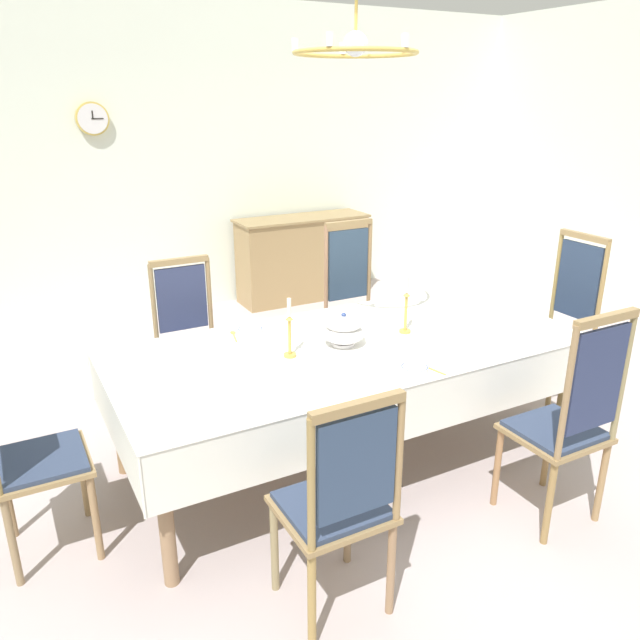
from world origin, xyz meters
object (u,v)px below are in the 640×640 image
at_px(chair_south_a, 339,501).
at_px(candlestick_west, 290,334).
at_px(chair_north_a, 190,338).
at_px(bowl_near_right, 250,330).
at_px(chair_south_b, 568,419).
at_px(soup_tureen, 344,330).
at_px(dining_table, 350,355).
at_px(chair_head_east, 562,320).
at_px(chair_north_b, 355,302).
at_px(candlestick_east, 406,310).
at_px(sideboard, 302,258).
at_px(spoon_secondary, 233,334).
at_px(chair_head_west, 25,452).
at_px(spoon_primary, 426,366).
at_px(bowl_near_left, 414,369).
at_px(chandelier, 355,50).
at_px(mounted_clock, 92,119).

relative_size(chair_south_a, candlestick_west, 3.21).
xyz_separation_m(chair_north_a, bowl_near_right, (0.21, -0.58, 0.21)).
relative_size(chair_south_b, soup_tureen, 4.97).
bearing_deg(dining_table, chair_head_east, 0.00).
relative_size(chair_north_a, chair_north_b, 0.89).
relative_size(chair_south_b, candlestick_east, 3.38).
bearing_deg(chair_north_b, candlestick_west, 44.30).
distance_m(chair_south_b, chair_head_east, 1.50).
bearing_deg(sideboard, chair_south_a, 65.20).
bearing_deg(spoon_secondary, soup_tureen, -30.18).
bearing_deg(chair_head_west, sideboard, 135.58).
height_order(candlestick_west, spoon_primary, candlestick_west).
distance_m(chair_south_a, spoon_secondary, 1.50).
height_order(chair_south_b, bowl_near_right, chair_south_b).
xyz_separation_m(chair_head_west, bowl_near_left, (1.85, -0.50, 0.22)).
relative_size(dining_table, chair_head_east, 2.21).
height_order(bowl_near_left, chandelier, chandelier).
xyz_separation_m(dining_table, candlestick_east, (0.39, 0.00, 0.21)).
bearing_deg(chair_south_b, mounted_clock, 108.34).
xyz_separation_m(mounted_clock, chandelier, (0.76, -3.28, 0.41)).
xyz_separation_m(chair_head_west, spoon_primary, (1.94, -0.47, 0.21)).
relative_size(chair_north_a, candlestick_west, 3.28).
distance_m(chair_head_west, bowl_near_right, 1.40).
relative_size(chair_head_east, candlestick_east, 3.47).
relative_size(chair_north_b, bowl_near_left, 8.63).
height_order(chair_head_west, mounted_clock, mounted_clock).
distance_m(spoon_secondary, sideboard, 3.13).
height_order(chair_head_west, chair_head_east, chair_head_east).
bearing_deg(candlestick_west, spoon_secondary, 108.81).
relative_size(chair_south_a, chair_head_west, 1.00).
height_order(soup_tureen, candlestick_east, candlestick_east).
xyz_separation_m(chair_north_b, chair_head_west, (-2.42, -1.03, -0.05)).
xyz_separation_m(chair_south_b, candlestick_east, (-0.28, 1.02, 0.31)).
bearing_deg(chair_head_west, mounted_clock, 163.12).
distance_m(chair_head_east, spoon_secondary, 2.36).
distance_m(candlestick_west, bowl_near_right, 0.45).
xyz_separation_m(soup_tureen, mounted_clock, (-0.72, 3.28, 1.06)).
bearing_deg(chair_north_b, spoon_secondary, 25.07).
bearing_deg(chair_head_west, chair_head_east, 90.00).
xyz_separation_m(chair_head_west, bowl_near_right, (1.31, 0.43, 0.22)).
distance_m(chair_south_a, candlestick_west, 1.10).
distance_m(candlestick_east, chandelier, 1.48).
distance_m(dining_table, mounted_clock, 3.58).
bearing_deg(sideboard, candlestick_west, 62.15).
relative_size(chair_north_b, chair_head_east, 1.01).
bearing_deg(sideboard, chair_south_b, 82.25).
relative_size(chair_south_b, spoon_primary, 6.81).
xyz_separation_m(chair_south_a, bowl_near_right, (0.21, 1.45, 0.22)).
height_order(bowl_near_right, mounted_clock, mounted_clock).
bearing_deg(candlestick_west, mounted_clock, 96.52).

